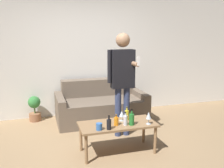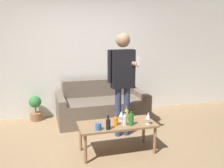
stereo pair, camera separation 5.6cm
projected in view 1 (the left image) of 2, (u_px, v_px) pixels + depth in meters
ground_plane at (109, 153)px, 3.74m from camera, size 16.00×16.00×0.00m
wall_back at (83, 53)px, 5.35m from camera, size 8.00×0.06×2.70m
couch at (101, 106)px, 5.14m from camera, size 1.79×0.95×0.80m
coffee_table at (118, 127)px, 3.69m from camera, size 1.13×0.51×0.45m
bottle_orange at (132, 119)px, 3.59m from camera, size 0.07×0.07×0.23m
bottle_green at (116, 121)px, 3.59m from camera, size 0.06×0.06×0.16m
bottle_dark at (127, 115)px, 3.81m from camera, size 0.06×0.06×0.21m
bottle_yellow at (109, 124)px, 3.44m from camera, size 0.07×0.07×0.20m
bottle_red at (125, 120)px, 3.60m from camera, size 0.06×0.06×0.19m
wine_glass_near at (149, 116)px, 3.62m from camera, size 0.08×0.08×0.19m
wine_glass_far at (122, 114)px, 3.77m from camera, size 0.08×0.08×0.16m
cup_on_table at (99, 127)px, 3.42m from camera, size 0.08×0.08×0.10m
person_standing_front at (122, 75)px, 4.18m from camera, size 0.46×0.44×1.77m
potted_plant at (35, 108)px, 5.06m from camera, size 0.25×0.25×0.52m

